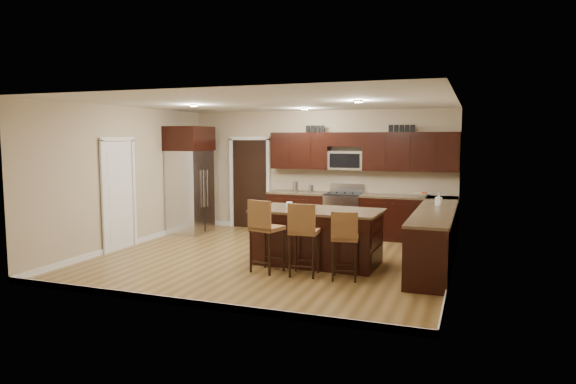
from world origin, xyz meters
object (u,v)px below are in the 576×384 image
at_px(island, 317,238).
at_px(range, 344,214).
at_px(stool_mid, 303,231).
at_px(stool_left, 264,227).
at_px(stool_right, 345,237).
at_px(refrigerator, 190,179).

bearing_deg(island, range, 95.83).
bearing_deg(stool_mid, island, 87.51).
distance_m(range, stool_left, 3.39).
xyz_separation_m(stool_mid, stool_right, (0.64, 0.01, -0.06)).
xyz_separation_m(range, stool_mid, (0.20, -3.35, 0.23)).
height_order(stool_right, refrigerator, refrigerator).
relative_size(range, stool_left, 0.96).
relative_size(range, island, 0.52).
bearing_deg(island, refrigerator, 155.51).
distance_m(stool_mid, stool_right, 0.64).
bearing_deg(refrigerator, range, 13.25).
bearing_deg(stool_left, stool_mid, 14.47).
height_order(stool_left, stool_right, stool_left).
relative_size(stool_right, refrigerator, 0.44).
relative_size(range, refrigerator, 0.47).
distance_m(range, island, 2.51).
bearing_deg(refrigerator, stool_mid, -36.31).
relative_size(stool_mid, refrigerator, 0.48).
bearing_deg(stool_left, island, 68.93).
height_order(island, stool_mid, stool_mid).
relative_size(island, stool_mid, 1.90).
xyz_separation_m(range, stool_right, (0.84, -3.34, 0.18)).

